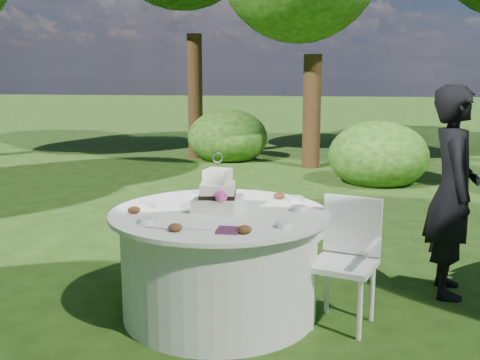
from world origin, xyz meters
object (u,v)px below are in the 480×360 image
cake (218,195)px  chair (347,251)px  napkins (228,230)px  guest (453,192)px  table (220,262)px

cake → chair: cake is taller
napkins → guest: (1.57, 1.17, 0.05)m
napkins → table: 0.66m
guest → table: 1.90m
table → cake: bearing=151.2°
guest → chair: 1.10m
napkins → cake: 0.55m
napkins → cake: cake is taller
napkins → guest: guest is taller
table → chair: 0.91m
guest → cake: guest is taller
napkins → chair: size_ratio=0.16×
napkins → chair: chair is taller
napkins → table: bearing=106.9°
guest → chair: (-0.82, -0.66, -0.31)m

